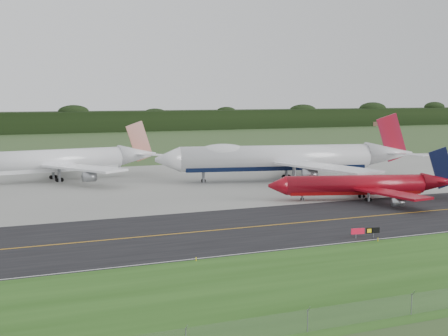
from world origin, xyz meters
TOP-DOWN VIEW (x-y plane):
  - ground at (0.00, 0.00)m, footprint 600.00×600.00m
  - taxiway at (0.00, -4.00)m, footprint 400.00×32.00m
  - apron at (0.00, 51.00)m, footprint 400.00×78.00m
  - taxiway_centreline at (0.00, -4.00)m, footprint 400.00×0.40m
  - taxiway_edge_line at (0.00, -19.50)m, footprint 400.00×0.25m
  - horizon_treeline at (0.00, 273.76)m, footprint 700.00×25.00m
  - jet_ba_747 at (16.70, 43.73)m, footprint 68.00×55.47m
  - jet_red_737 at (18.59, 11.64)m, footprint 40.16×31.97m
  - jet_star_tail at (-37.63, 66.80)m, footprint 56.44×46.94m
  - taxiway_sign at (-2.29, -18.01)m, footprint 4.68×0.94m
  - edge_marker_left at (-31.00, -20.50)m, footprint 0.16×0.16m
  - edge_marker_center at (-1.76, -20.50)m, footprint 0.16×0.16m

SIDE VIEW (x-z plane):
  - ground at x=0.00m, z-range 0.00..0.00m
  - apron at x=0.00m, z-range 0.00..0.01m
  - taxiway at x=0.00m, z-range 0.00..0.02m
  - taxiway_centreline at x=0.00m, z-range 0.03..0.03m
  - taxiway_edge_line at x=0.00m, z-range 0.03..0.03m
  - edge_marker_left at x=-31.00m, z-range 0.00..0.50m
  - edge_marker_center at x=-1.76m, z-range 0.00..0.50m
  - taxiway_sign at x=-2.29m, z-range 0.32..1.89m
  - jet_red_737 at x=18.59m, z-range -2.47..8.57m
  - jet_star_tail at x=-37.63m, z-range -2.48..12.40m
  - horizon_treeline at x=0.00m, z-range -0.53..11.47m
  - jet_ba_747 at x=16.70m, z-range -2.75..14.46m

